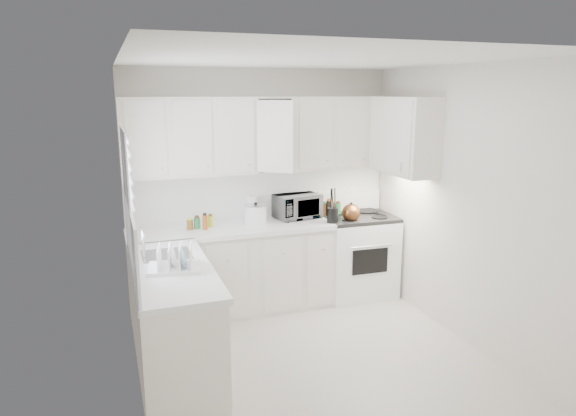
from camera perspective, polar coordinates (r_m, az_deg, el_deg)
name	(u,v)px	position (r m, az deg, el deg)	size (l,w,h in m)	color
floor	(314,360)	(4.82, 2.92, -16.44)	(3.20, 3.20, 0.00)	beige
ceiling	(318,59)	(4.22, 3.33, 16.12)	(3.20, 3.20, 0.00)	white
wall_back	(261,187)	(5.81, -2.99, 2.33)	(3.00, 3.00, 0.00)	silver
wall_front	(427,285)	(2.99, 15.13, -8.25)	(3.00, 3.00, 0.00)	silver
wall_left	(131,236)	(4.02, -17.05, -2.97)	(3.20, 3.20, 0.00)	silver
wall_right	(463,206)	(5.10, 18.87, 0.16)	(3.20, 3.20, 0.00)	silver
window_blinds	(129,194)	(4.31, -17.24, 1.46)	(0.06, 0.96, 1.06)	white
lower_cabinets_back	(236,271)	(5.66, -5.82, -6.95)	(2.22, 0.60, 0.90)	silver
lower_cabinets_left	(173,324)	(4.52, -12.59, -12.44)	(0.60, 1.60, 0.90)	silver
countertop_back	(235,229)	(5.50, -5.90, -2.32)	(2.24, 0.64, 0.05)	white
countertop_left	(172,270)	(4.34, -12.76, -6.74)	(0.64, 1.62, 0.05)	white
backsplash_back	(262,194)	(5.82, -2.95, 1.58)	(2.98, 0.02, 0.55)	white
backsplash_left	(131,238)	(4.23, -16.99, -3.24)	(0.02, 1.60, 0.55)	white
upper_cabinets_back	(265,172)	(5.62, -2.53, 4.05)	(3.00, 0.33, 0.80)	silver
upper_cabinets_right	(402,173)	(5.62, 12.53, 3.75)	(0.33, 0.90, 0.80)	silver
sink	(166,242)	(4.63, -13.39, -3.65)	(0.42, 0.38, 0.30)	gray
stove	(358,244)	(6.07, 7.73, -4.01)	(0.79, 0.65, 1.22)	white
tea_kettle	(351,211)	(5.74, 7.00, -0.38)	(0.25, 0.21, 0.23)	brown
frying_pan	(366,211)	(6.20, 8.63, -0.28)	(0.29, 0.49, 0.04)	black
microwave	(297,204)	(5.81, 1.03, 0.49)	(0.49, 0.27, 0.33)	gray
rice_cooker	(256,213)	(5.58, -3.60, -0.55)	(0.24, 0.24, 0.24)	white
paper_towel	(252,208)	(5.72, -3.97, -0.05)	(0.12, 0.12, 0.27)	white
utensil_crock	(333,205)	(5.62, 4.97, 0.33)	(0.13, 0.13, 0.39)	black
dish_rack	(174,256)	(4.24, -12.54, -5.23)	(0.42, 0.31, 0.23)	white
spice_left_0	(189,222)	(5.52, -10.89, -1.48)	(0.06, 0.06, 0.13)	brown
spice_left_1	(198,223)	(5.45, -9.96, -1.64)	(0.06, 0.06, 0.13)	#287940
spice_left_2	(203,220)	(5.54, -9.36, -1.36)	(0.06, 0.06, 0.13)	#A64E16
spice_left_3	(212,222)	(5.47, -8.42, -1.51)	(0.06, 0.06, 0.13)	yellow
sauce_right_0	(313,208)	(5.93, 2.81, 0.01)	(0.06, 0.06, 0.19)	#A64E16
sauce_right_1	(320,209)	(5.89, 3.53, -0.07)	(0.06, 0.06, 0.19)	yellow
sauce_right_2	(322,207)	(5.97, 3.79, 0.09)	(0.06, 0.06, 0.19)	#4D2F16
sauce_right_3	(328,208)	(5.94, 4.50, 0.01)	(0.06, 0.06, 0.19)	black
sauce_right_4	(331,206)	(6.01, 4.75, 0.17)	(0.06, 0.06, 0.19)	brown
sauce_right_5	(337,207)	(5.98, 5.47, 0.09)	(0.06, 0.06, 0.19)	#287940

